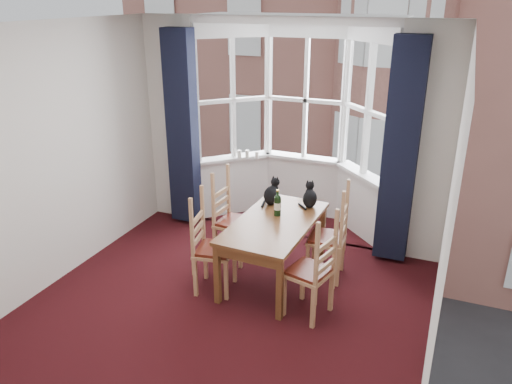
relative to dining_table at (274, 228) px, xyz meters
The scene contains 22 objects.
floor 1.30m from the dining_table, 103.62° to the right, with size 4.50×4.50×0.00m, color black.
ceiling 2.44m from the dining_table, 103.62° to the right, with size 4.50×4.50×0.00m, color white.
wall_left 2.63m from the dining_table, 154.14° to the right, with size 4.50×4.50×0.00m, color silver.
wall_right 2.19m from the dining_table, 32.36° to the right, with size 4.50×4.50×0.00m, color silver.
wall_back_pier_left 2.36m from the dining_table, 149.00° to the left, with size 0.70×0.12×2.80m, color silver.
wall_back_pier_right 1.96m from the dining_table, 39.76° to the left, with size 0.70×0.12×2.80m, color silver.
bay_window 1.84m from the dining_table, 99.14° to the left, with size 2.76×0.94×2.80m.
curtain_left 2.07m from the dining_table, 150.05° to the left, with size 0.38×0.22×2.60m, color black.
curtain_right 1.67m from the dining_table, 40.10° to the left, with size 0.38×0.22×2.60m, color black.
dining_table is the anchor object (origin of this frame).
chair_left_near 0.78m from the dining_table, 142.30° to the right, with size 0.47×0.48×0.92m.
chair_left_far 0.76m from the dining_table, 159.34° to the left, with size 0.43×0.45×0.92m.
chair_right_near 0.84m from the dining_table, 39.12° to the right, with size 0.49×0.51×0.92m.
chair_right_far 0.70m from the dining_table, 24.84° to the left, with size 0.43×0.45×0.92m.
cat_left 0.53m from the dining_table, 114.35° to the left, with size 0.22×0.27×0.33m.
cat_right 0.62m from the dining_table, 66.13° to the left, with size 0.23×0.26×0.31m.
wine_bottle 0.27m from the dining_table, 98.88° to the left, with size 0.08×0.08×0.31m.
candle_tall 1.88m from the dining_table, 126.12° to the left, with size 0.06×0.06×0.11m, color white.
candle_short 1.85m from the dining_table, 122.84° to the left, with size 0.06×0.06×0.11m, color white.
candle_extra 1.79m from the dining_table, 118.64° to the left, with size 0.05×0.05×0.10m, color white.
street 31.85m from the dining_table, 90.49° to the left, with size 80.00×80.00×0.00m, color #333335.
tenement_building 12.95m from the dining_table, 91.18° to the left, with size 18.40×7.80×15.20m.
Camera 1 is at (1.97, -3.56, 3.05)m, focal length 35.00 mm.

